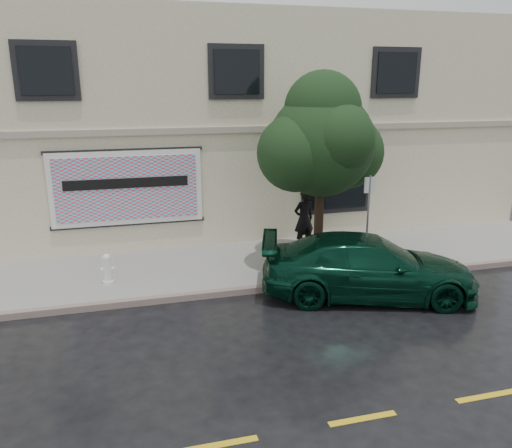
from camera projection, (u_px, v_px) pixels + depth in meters
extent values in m
plane|color=black|center=(289.00, 318.00, 10.81)|extent=(90.00, 90.00, 0.00)
cube|color=gray|center=(252.00, 264.00, 13.81)|extent=(20.00, 3.50, 0.15)
cube|color=gray|center=(270.00, 288.00, 12.18)|extent=(20.00, 0.18, 0.16)
cube|color=gold|center=(363.00, 419.00, 7.55)|extent=(19.00, 0.12, 0.01)
cube|color=#EDEBBE|center=(213.00, 123.00, 18.22)|extent=(20.00, 8.00, 7.00)
cube|color=#9E9984|center=(237.00, 130.00, 14.44)|extent=(20.00, 0.12, 0.18)
cube|color=black|center=(337.00, 180.00, 15.68)|extent=(2.30, 0.10, 2.10)
cube|color=black|center=(337.00, 181.00, 15.62)|extent=(2.00, 0.05, 1.80)
cube|color=black|center=(46.00, 71.00, 12.71)|extent=(1.30, 0.05, 1.20)
cube|color=black|center=(237.00, 72.00, 13.94)|extent=(1.30, 0.05, 1.20)
cube|color=black|center=(397.00, 73.00, 15.18)|extent=(1.30, 0.05, 1.20)
cube|color=white|center=(127.00, 188.00, 14.04)|extent=(4.20, 0.06, 2.10)
cube|color=#FF385A|center=(127.00, 188.00, 14.01)|extent=(3.90, 0.04, 1.80)
cube|color=black|center=(130.00, 224.00, 14.36)|extent=(4.30, 0.10, 0.10)
cube|color=black|center=(124.00, 151.00, 13.78)|extent=(4.30, 0.10, 0.10)
cube|color=black|center=(127.00, 183.00, 13.94)|extent=(3.40, 0.02, 0.28)
imported|color=black|center=(368.00, 267.00, 11.76)|extent=(5.43, 3.61, 1.46)
imported|color=black|center=(304.00, 219.00, 14.61)|extent=(0.73, 0.56, 1.80)
imported|color=black|center=(305.00, 176.00, 14.26)|extent=(1.06, 1.06, 0.76)
cylinder|color=#301F15|center=(319.00, 222.00, 13.44)|extent=(0.25, 0.25, 2.29)
sphere|color=black|center=(321.00, 144.00, 12.87)|extent=(2.74, 2.74, 2.74)
cylinder|color=white|center=(109.00, 282.00, 12.27)|extent=(0.29, 0.29, 0.08)
cylinder|color=white|center=(108.00, 270.00, 12.18)|extent=(0.22, 0.22, 0.54)
sphere|color=white|center=(107.00, 258.00, 12.10)|extent=(0.22, 0.22, 0.22)
cylinder|color=white|center=(108.00, 269.00, 12.18)|extent=(0.31, 0.10, 0.10)
cylinder|color=gray|center=(367.00, 224.00, 12.86)|extent=(0.05, 0.05, 2.51)
cube|color=silver|center=(370.00, 185.00, 12.58)|extent=(0.31, 0.02, 0.41)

